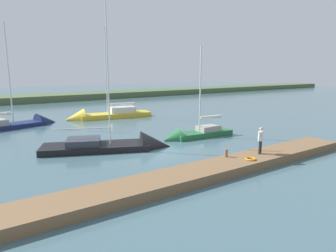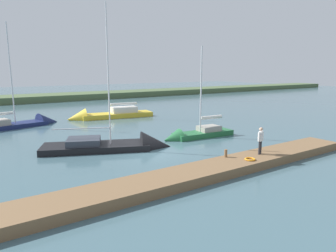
{
  "view_description": "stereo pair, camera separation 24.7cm",
  "coord_description": "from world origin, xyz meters",
  "px_view_note": "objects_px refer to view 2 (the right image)",
  "views": [
    {
      "loc": [
        10.98,
        18.21,
        6.02
      ],
      "look_at": [
        -1.13,
        0.46,
        1.98
      ],
      "focal_mm": 32.21,
      "sensor_mm": 36.0,
      "label": 1
    },
    {
      "loc": [
        10.77,
        18.35,
        6.02
      ],
      "look_at": [
        -1.13,
        0.46,
        1.98
      ],
      "focal_mm": 32.21,
      "sensor_mm": 36.0,
      "label": 2
    }
  ],
  "objects_px": {
    "mooring_post_near": "(226,153)",
    "sailboat_behind_pier": "(194,135)",
    "sailboat_mid_channel": "(104,116)",
    "person_on_dock": "(261,139)",
    "life_ring_buoy": "(250,159)",
    "sailboat_far_right": "(121,148)",
    "sailboat_near_dock": "(23,125)"
  },
  "relations": [
    {
      "from": "life_ring_buoy",
      "to": "sailboat_mid_channel",
      "type": "relative_size",
      "value": 0.05
    },
    {
      "from": "person_on_dock",
      "to": "sailboat_far_right",
      "type": "bearing_deg",
      "value": 16.72
    },
    {
      "from": "life_ring_buoy",
      "to": "sailboat_far_right",
      "type": "relative_size",
      "value": 0.06
    },
    {
      "from": "life_ring_buoy",
      "to": "sailboat_near_dock",
      "type": "xyz_separation_m",
      "value": [
        9.43,
        -23.1,
        -0.44
      ]
    },
    {
      "from": "sailboat_near_dock",
      "to": "sailboat_mid_channel",
      "type": "bearing_deg",
      "value": -11.17
    },
    {
      "from": "sailboat_behind_pier",
      "to": "life_ring_buoy",
      "type": "bearing_deg",
      "value": 78.85
    },
    {
      "from": "sailboat_behind_pier",
      "to": "sailboat_far_right",
      "type": "bearing_deg",
      "value": 4.17
    },
    {
      "from": "mooring_post_near",
      "to": "sailboat_mid_channel",
      "type": "bearing_deg",
      "value": -91.97
    },
    {
      "from": "mooring_post_near",
      "to": "sailboat_mid_channel",
      "type": "height_order",
      "value": "sailboat_mid_channel"
    },
    {
      "from": "sailboat_behind_pier",
      "to": "sailboat_near_dock",
      "type": "distance_m",
      "value": 18.71
    },
    {
      "from": "mooring_post_near",
      "to": "sailboat_behind_pier",
      "type": "distance_m",
      "value": 8.03
    },
    {
      "from": "sailboat_behind_pier",
      "to": "person_on_dock",
      "type": "xyz_separation_m",
      "value": [
        0.86,
        8.06,
        1.37
      ]
    },
    {
      "from": "sailboat_mid_channel",
      "to": "person_on_dock",
      "type": "distance_m",
      "value": 23.04
    },
    {
      "from": "mooring_post_near",
      "to": "sailboat_far_right",
      "type": "bearing_deg",
      "value": -62.66
    },
    {
      "from": "person_on_dock",
      "to": "life_ring_buoy",
      "type": "bearing_deg",
      "value": 88.97
    },
    {
      "from": "sailboat_behind_pier",
      "to": "sailboat_mid_channel",
      "type": "xyz_separation_m",
      "value": [
        2.46,
        -14.89,
        0.03
      ]
    },
    {
      "from": "sailboat_mid_channel",
      "to": "sailboat_near_dock",
      "type": "distance_m",
      "value": 9.39
    },
    {
      "from": "sailboat_far_right",
      "to": "sailboat_mid_channel",
      "type": "relative_size",
      "value": 0.99
    },
    {
      "from": "life_ring_buoy",
      "to": "sailboat_far_right",
      "type": "height_order",
      "value": "sailboat_far_right"
    },
    {
      "from": "mooring_post_near",
      "to": "sailboat_behind_pier",
      "type": "relative_size",
      "value": 0.06
    },
    {
      "from": "sailboat_mid_channel",
      "to": "person_on_dock",
      "type": "relative_size",
      "value": 6.8
    },
    {
      "from": "sailboat_far_right",
      "to": "sailboat_near_dock",
      "type": "relative_size",
      "value": 1.01
    },
    {
      "from": "mooring_post_near",
      "to": "person_on_dock",
      "type": "bearing_deg",
      "value": 162.84
    },
    {
      "from": "sailboat_far_right",
      "to": "sailboat_near_dock",
      "type": "xyz_separation_m",
      "value": [
        4.81,
        -14.43,
        0.07
      ]
    },
    {
      "from": "sailboat_mid_channel",
      "to": "life_ring_buoy",
      "type": "bearing_deg",
      "value": 98.65
    },
    {
      "from": "life_ring_buoy",
      "to": "person_on_dock",
      "type": "xyz_separation_m",
      "value": [
        -1.56,
        -0.55,
        0.99
      ]
    },
    {
      "from": "mooring_post_near",
      "to": "life_ring_buoy",
      "type": "relative_size",
      "value": 0.76
    },
    {
      "from": "sailboat_near_dock",
      "to": "person_on_dock",
      "type": "height_order",
      "value": "sailboat_near_dock"
    },
    {
      "from": "sailboat_far_right",
      "to": "sailboat_near_dock",
      "type": "distance_m",
      "value": 15.21
    },
    {
      "from": "sailboat_mid_channel",
      "to": "person_on_dock",
      "type": "height_order",
      "value": "sailboat_mid_channel"
    },
    {
      "from": "mooring_post_near",
      "to": "life_ring_buoy",
      "type": "xyz_separation_m",
      "value": [
        -0.8,
        1.28,
        -0.2
      ]
    },
    {
      "from": "sailboat_mid_channel",
      "to": "mooring_post_near",
      "type": "bearing_deg",
      "value": 96.59
    }
  ]
}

